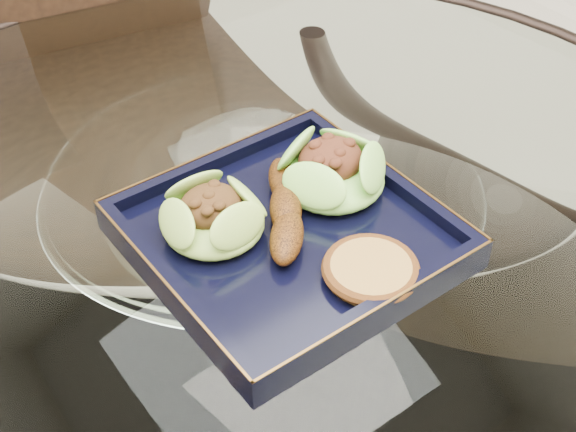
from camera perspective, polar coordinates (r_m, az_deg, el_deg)
dining_table at (r=0.93m, az=-1.55°, el=-7.78°), size 1.13×1.13×0.77m
dining_chair at (r=1.26m, az=-11.38°, el=3.26°), size 0.49×0.49×0.97m
navy_plate at (r=0.77m, az=0.00°, el=-1.67°), size 0.27×0.27×0.02m
lettuce_wrap_left at (r=0.76m, az=-5.34°, el=-0.20°), size 0.13×0.13×0.03m
lettuce_wrap_right at (r=0.80m, az=3.15°, el=3.06°), size 0.12×0.12×0.04m
roasted_plantain at (r=0.77m, az=-0.17°, el=0.54°), size 0.11×0.14×0.03m
crumb_patty at (r=0.72m, az=5.90°, el=-3.90°), size 0.09×0.09×0.01m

